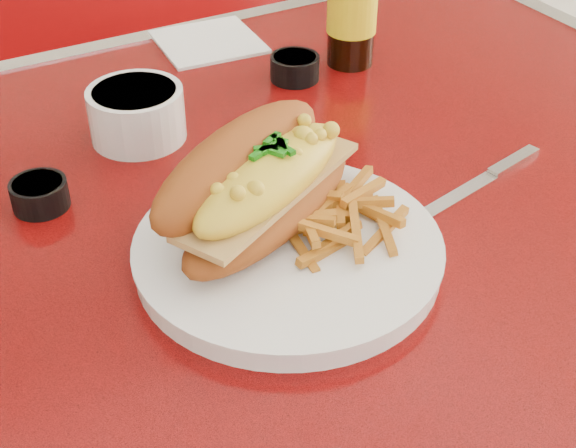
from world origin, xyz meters
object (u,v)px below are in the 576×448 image
booth_bench_far (69,193)px  sauce_cup_left (39,193)px  dinner_plate (288,251)px  knife (486,178)px  diner_table (243,316)px  mac_hoagie (259,182)px  sauce_cup_right (295,66)px  fork (209,218)px  gravy_ramekin (137,112)px

booth_bench_far → sauce_cup_left: (-0.17, -0.73, 0.50)m
dinner_plate → knife: size_ratio=1.44×
diner_table → mac_hoagie: size_ratio=4.89×
dinner_plate → booth_bench_far: bearing=89.6°
mac_hoagie → sauce_cup_left: size_ratio=3.82×
mac_hoagie → sauce_cup_right: size_ratio=3.74×
knife → diner_table: bearing=144.9°
sauce_cup_left → sauce_cup_right: 0.36m
mac_hoagie → knife: 0.25m
mac_hoagie → knife: (0.24, -0.03, -0.06)m
diner_table → fork: size_ratio=9.68×
mac_hoagie → sauce_cup_left: (-0.16, 0.15, -0.05)m
mac_hoagie → sauce_cup_left: bearing=109.8°
sauce_cup_left → knife: sauce_cup_left is taller
mac_hoagie → gravy_ramekin: (-0.03, 0.22, -0.03)m
fork → dinner_plate: bearing=-163.9°
booth_bench_far → fork: booth_bench_far is taller
dinner_plate → gravy_ramekin: 0.27m
booth_bench_far → dinner_plate: 1.05m
sauce_cup_left → mac_hoagie: bearing=-43.2°
sauce_cup_right → diner_table: bearing=-132.4°
diner_table → dinner_plate: (-0.01, -0.11, 0.17)m
sauce_cup_right → knife: (0.06, -0.29, -0.01)m
gravy_ramekin → sauce_cup_left: 0.15m
booth_bench_far → mac_hoagie: size_ratio=4.77×
dinner_plate → fork: 0.08m
fork → sauce_cup_left: 0.17m
booth_bench_far → sauce_cup_left: size_ratio=18.19×
dinner_plate → sauce_cup_left: 0.25m
dinner_plate → sauce_cup_left: sauce_cup_left is taller
gravy_ramekin → sauce_cup_left: (-0.13, -0.08, -0.02)m
dinner_plate → knife: bearing=3.2°
dinner_plate → fork: (-0.04, 0.07, 0.01)m
sauce_cup_left → diner_table: bearing=-24.1°
sauce_cup_left → sauce_cup_right: size_ratio=0.98×
sauce_cup_right → knife: size_ratio=0.34×
booth_bench_far → sauce_cup_right: (0.17, -0.62, 0.50)m
knife → fork: bearing=157.1°
mac_hoagie → fork: bearing=115.9°
fork → mac_hoagie: bearing=-143.8°
diner_table → mac_hoagie: bearing=-99.7°
booth_bench_far → dinner_plate: bearing=-90.4°
diner_table → knife: bearing=-23.2°
diner_table → knife: (0.23, -0.10, 0.16)m
booth_bench_far → sauce_cup_right: size_ratio=17.83×
dinner_plate → sauce_cup_left: size_ratio=4.26×
diner_table → knife: knife is taller
diner_table → booth_bench_far: bearing=90.0°
gravy_ramekin → knife: 0.37m
fork → sauce_cup_right: sauce_cup_right is taller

